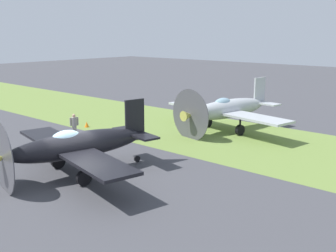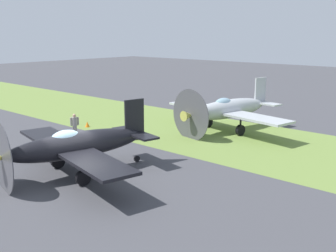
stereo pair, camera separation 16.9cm
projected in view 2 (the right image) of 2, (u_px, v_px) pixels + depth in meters
ground_plane at (79, 180)px, 20.66m from camera, size 160.00×160.00×0.00m
grass_verge at (217, 135)px, 29.61m from camera, size 120.00×11.00×0.01m
airplane_lead at (75, 145)px, 21.03m from camera, size 10.83×8.65×3.83m
airplane_wingman at (228, 109)px, 30.73m from camera, size 11.22×8.94×3.97m
ground_crew_chief at (75, 125)px, 28.74m from camera, size 0.38×0.60×1.73m
fuel_drum at (134, 133)px, 28.43m from camera, size 0.60×0.60×0.90m
runway_marker_cone at (87, 124)px, 32.16m from camera, size 0.36×0.36×0.44m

